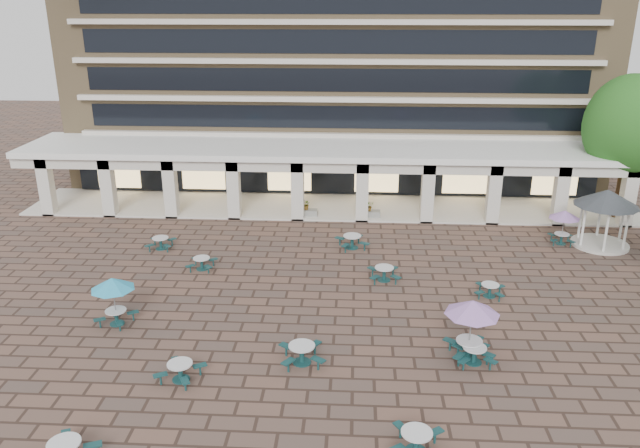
# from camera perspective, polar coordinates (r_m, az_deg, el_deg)

# --- Properties ---
(ground) EXTENTS (120.00, 120.00, 0.00)m
(ground) POSITION_cam_1_polar(r_m,az_deg,el_deg) (29.97, -0.13, -7.61)
(ground) COLOR brown
(ground) RESTS_ON ground
(apartment_building) EXTENTS (40.00, 15.50, 25.20)m
(apartment_building) POSITION_cam_1_polar(r_m,az_deg,el_deg) (51.99, 1.62, 18.64)
(apartment_building) COLOR #8B734E
(apartment_building) RESTS_ON ground
(retail_arcade) EXTENTS (42.00, 6.60, 4.40)m
(retail_arcade) POSITION_cam_1_polar(r_m,az_deg,el_deg) (42.74, 1.05, 5.28)
(retail_arcade) COLOR white
(retail_arcade) RESTS_ON ground
(picnic_table_0) EXTENTS (1.95, 1.95, 0.74)m
(picnic_table_0) POSITION_cam_1_polar(r_m,az_deg,el_deg) (25.18, -12.66, -12.88)
(picnic_table_0) COLOR #154041
(picnic_table_0) RESTS_ON ground
(picnic_table_2) EXTENTS (1.95, 1.95, 0.78)m
(picnic_table_2) POSITION_cam_1_polar(r_m,az_deg,el_deg) (21.54, 8.80, -18.92)
(picnic_table_2) COLOR #154041
(picnic_table_2) RESTS_ON ground
(picnic_table_3) EXTENTS (1.69, 1.69, 0.72)m
(picnic_table_3) POSITION_cam_1_polar(r_m,az_deg,el_deg) (26.35, 13.92, -11.40)
(picnic_table_3) COLOR #154041
(picnic_table_3) RESTS_ON ground
(picnic_table_4) EXTENTS (1.96, 1.96, 2.26)m
(picnic_table_4) POSITION_cam_1_polar(r_m,az_deg,el_deg) (29.15, -18.45, -5.35)
(picnic_table_4) COLOR #154041
(picnic_table_4) RESTS_ON ground
(picnic_table_5) EXTENTS (2.03, 2.03, 0.81)m
(picnic_table_5) POSITION_cam_1_polar(r_m,az_deg,el_deg) (25.59, -1.68, -11.64)
(picnic_table_5) COLOR #154041
(picnic_table_5) RESTS_ON ground
(picnic_table_6) EXTENTS (2.24, 2.24, 2.58)m
(picnic_table_6) POSITION_cam_1_polar(r_m,az_deg,el_deg) (25.79, 13.75, -7.62)
(picnic_table_6) COLOR #154041
(picnic_table_6) RESTS_ON ground
(picnic_table_7) EXTENTS (1.68, 1.68, 0.66)m
(picnic_table_7) POSITION_cam_1_polar(r_m,az_deg,el_deg) (31.93, 15.27, -5.77)
(picnic_table_7) COLOR #154041
(picnic_table_7) RESTS_ON ground
(picnic_table_8) EXTENTS (1.57, 1.57, 0.68)m
(picnic_table_8) POSITION_cam_1_polar(r_m,az_deg,el_deg) (34.37, -10.77, -3.47)
(picnic_table_8) COLOR #154041
(picnic_table_8) RESTS_ON ground
(picnic_table_9) EXTENTS (1.76, 1.76, 0.74)m
(picnic_table_9) POSITION_cam_1_polar(r_m,az_deg,el_deg) (32.65, 5.89, -4.43)
(picnic_table_9) COLOR #154041
(picnic_table_9) RESTS_ON ground
(picnic_table_11) EXTENTS (1.81, 1.81, 2.09)m
(picnic_table_11) POSITION_cam_1_polar(r_m,az_deg,el_deg) (39.43, 21.45, 0.71)
(picnic_table_11) COLOR #154041
(picnic_table_11) RESTS_ON ground
(picnic_table_12) EXTENTS (1.60, 1.60, 0.71)m
(picnic_table_12) POSITION_cam_1_polar(r_m,az_deg,el_deg) (37.61, -14.36, -1.61)
(picnic_table_12) COLOR #154041
(picnic_table_12) RESTS_ON ground
(picnic_table_13) EXTENTS (2.11, 2.11, 0.80)m
(picnic_table_13) POSITION_cam_1_polar(r_m,az_deg,el_deg) (36.58, 2.96, -1.52)
(picnic_table_13) COLOR #154041
(picnic_table_13) RESTS_ON ground
(gazebo) EXTENTS (3.67, 3.67, 3.42)m
(gazebo) POSITION_cam_1_polar(r_m,az_deg,el_deg) (39.84, 24.69, 1.65)
(gazebo) COLOR beige
(gazebo) RESTS_ON ground
(tree_east_c) EXTENTS (5.70, 5.70, 9.49)m
(tree_east_c) POSITION_cam_1_polar(r_m,az_deg,el_deg) (44.48, 26.46, 8.01)
(tree_east_c) COLOR #46321C
(tree_east_c) RESTS_ON ground
(planter_left) EXTENTS (1.50, 0.75, 1.21)m
(planter_left) POSITION_cam_1_polar(r_m,az_deg,el_deg) (41.75, -1.27, 1.29)
(planter_left) COLOR gray
(planter_left) RESTS_ON ground
(planter_right) EXTENTS (1.50, 0.62, 1.20)m
(planter_right) POSITION_cam_1_polar(r_m,az_deg,el_deg) (41.64, 4.50, 1.16)
(planter_right) COLOR gray
(planter_right) RESTS_ON ground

